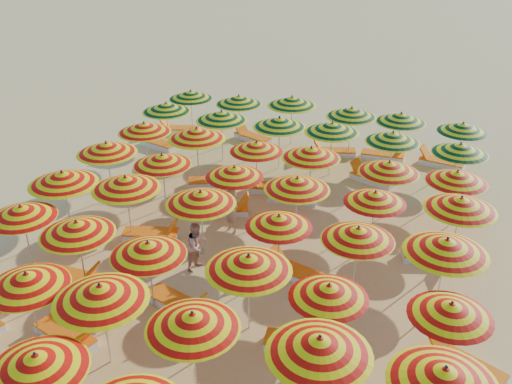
% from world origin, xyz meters
% --- Properties ---
extents(ground, '(120.00, 120.00, 0.00)m').
position_xyz_m(ground, '(0.00, 0.00, 0.00)').
color(ground, '#E6B666').
rests_on(ground, ground).
extents(umbrella_2, '(2.37, 2.37, 2.06)m').
position_xyz_m(umbrella_2, '(-1.28, -7.79, 1.81)').
color(umbrella_2, silver).
rests_on(umbrella_2, ground).
extents(umbrella_7, '(1.96, 1.96, 2.04)m').
position_xyz_m(umbrella_7, '(-3.22, -5.74, 1.80)').
color(umbrella_7, silver).
rests_on(umbrella_7, ground).
extents(umbrella_8, '(2.64, 2.64, 2.22)m').
position_xyz_m(umbrella_8, '(-1.25, -5.74, 1.95)').
color(umbrella_8, silver).
rests_on(umbrella_8, ground).
extents(umbrella_9, '(2.58, 2.58, 2.10)m').
position_xyz_m(umbrella_9, '(0.95, -5.77, 1.85)').
color(umbrella_9, silver).
rests_on(umbrella_9, ground).
extents(umbrella_10, '(2.55, 2.55, 2.21)m').
position_xyz_m(umbrella_10, '(3.56, -5.68, 1.95)').
color(umbrella_10, silver).
rests_on(umbrella_10, ground).
extents(umbrella_11, '(2.12, 2.12, 2.17)m').
position_xyz_m(umbrella_11, '(5.84, -5.62, 1.91)').
color(umbrella_11, silver).
rests_on(umbrella_11, ground).
extents(umbrella_12, '(2.32, 2.32, 2.03)m').
position_xyz_m(umbrella_12, '(-5.54, -3.21, 1.78)').
color(umbrella_12, silver).
rests_on(umbrella_12, ground).
extents(umbrella_13, '(2.49, 2.49, 2.11)m').
position_xyz_m(umbrella_13, '(-3.49, -3.50, 1.86)').
color(umbrella_13, silver).
rests_on(umbrella_13, ground).
extents(umbrella_14, '(2.52, 2.52, 2.04)m').
position_xyz_m(umbrella_14, '(-1.31, -3.64, 1.79)').
color(umbrella_14, silver).
rests_on(umbrella_14, ground).
extents(umbrella_15, '(2.09, 2.09, 2.20)m').
position_xyz_m(umbrella_15, '(1.31, -3.55, 1.93)').
color(umbrella_15, silver).
rests_on(umbrella_15, ground).
extents(umbrella_16, '(2.40, 2.40, 1.93)m').
position_xyz_m(umbrella_16, '(3.26, -3.64, 1.69)').
color(umbrella_16, silver).
rests_on(umbrella_16, ground).
extents(umbrella_17, '(2.35, 2.35, 1.93)m').
position_xyz_m(umbrella_17, '(5.85, -3.38, 1.70)').
color(umbrella_17, silver).
rests_on(umbrella_17, ground).
extents(umbrella_18, '(2.17, 2.17, 2.23)m').
position_xyz_m(umbrella_18, '(-5.56, -1.32, 1.96)').
color(umbrella_18, silver).
rests_on(umbrella_18, ground).
extents(umbrella_19, '(2.75, 2.75, 2.21)m').
position_xyz_m(umbrella_19, '(-3.62, -0.91, 1.94)').
color(umbrella_19, silver).
rests_on(umbrella_19, ground).
extents(umbrella_20, '(2.40, 2.40, 2.16)m').
position_xyz_m(umbrella_20, '(-1.15, -0.93, 1.90)').
color(umbrella_20, silver).
rests_on(umbrella_20, ground).
extents(umbrella_21, '(2.28, 2.28, 1.95)m').
position_xyz_m(umbrella_21, '(1.26, -1.11, 1.72)').
color(umbrella_21, silver).
rests_on(umbrella_21, ground).
extents(umbrella_22, '(2.21, 2.21, 2.05)m').
position_xyz_m(umbrella_22, '(3.42, -1.16, 1.80)').
color(umbrella_22, silver).
rests_on(umbrella_22, ground).
extents(umbrella_23, '(2.47, 2.47, 2.21)m').
position_xyz_m(umbrella_23, '(5.59, -1.22, 1.95)').
color(umbrella_23, silver).
rests_on(umbrella_23, ground).
extents(umbrella_24, '(2.56, 2.56, 2.19)m').
position_xyz_m(umbrella_24, '(-5.69, 1.21, 1.93)').
color(umbrella_24, silver).
rests_on(umbrella_24, ground).
extents(umbrella_25, '(2.01, 2.01, 2.05)m').
position_xyz_m(umbrella_25, '(-3.58, 1.23, 1.81)').
color(umbrella_25, silver).
rests_on(umbrella_25, ground).
extents(umbrella_26, '(2.10, 2.10, 1.99)m').
position_xyz_m(umbrella_26, '(-1.03, 1.29, 1.75)').
color(umbrella_26, silver).
rests_on(umbrella_26, ground).
extents(umbrella_27, '(2.06, 2.06, 2.13)m').
position_xyz_m(umbrella_27, '(1.15, 0.94, 1.88)').
color(umbrella_27, silver).
rests_on(umbrella_27, ground).
extents(umbrella_28, '(2.00, 2.00, 1.95)m').
position_xyz_m(umbrella_28, '(3.46, 1.18, 1.72)').
color(umbrella_28, silver).
rests_on(umbrella_28, ground).
extents(umbrella_29, '(2.29, 2.29, 2.16)m').
position_xyz_m(umbrella_29, '(5.82, 1.28, 1.90)').
color(umbrella_29, silver).
rests_on(umbrella_29, ground).
extents(umbrella_30, '(2.48, 2.48, 2.12)m').
position_xyz_m(umbrella_30, '(-5.57, 3.51, 1.87)').
color(umbrella_30, silver).
rests_on(umbrella_30, ground).
extents(umbrella_31, '(2.70, 2.70, 2.24)m').
position_xyz_m(umbrella_31, '(-3.34, 3.39, 1.97)').
color(umbrella_31, silver).
rests_on(umbrella_31, ground).
extents(umbrella_32, '(1.96, 1.96, 2.00)m').
position_xyz_m(umbrella_32, '(-1.08, 3.45, 1.76)').
color(umbrella_32, silver).
rests_on(umbrella_32, ground).
extents(umbrella_33, '(2.64, 2.64, 2.11)m').
position_xyz_m(umbrella_33, '(0.92, 3.39, 1.86)').
color(umbrella_33, silver).
rests_on(umbrella_33, ground).
extents(umbrella_34, '(2.06, 2.06, 2.08)m').
position_xyz_m(umbrella_34, '(3.55, 3.19, 1.83)').
color(umbrella_34, silver).
rests_on(umbrella_34, ground).
extents(umbrella_35, '(2.42, 2.42, 2.04)m').
position_xyz_m(umbrella_35, '(5.63, 3.29, 1.79)').
color(umbrella_35, silver).
rests_on(umbrella_35, ground).
extents(umbrella_36, '(2.48, 2.48, 2.12)m').
position_xyz_m(umbrella_36, '(-5.91, 5.86, 1.87)').
color(umbrella_36, silver).
rests_on(umbrella_36, ground).
extents(umbrella_37, '(2.10, 2.10, 2.15)m').
position_xyz_m(umbrella_37, '(-3.34, 5.62, 1.89)').
color(umbrella_37, silver).
rests_on(umbrella_37, ground).
extents(umbrella_38, '(2.49, 2.49, 2.17)m').
position_xyz_m(umbrella_38, '(-0.96, 5.69, 1.91)').
color(umbrella_38, silver).
rests_on(umbrella_38, ground).
extents(umbrella_39, '(2.39, 2.39, 2.18)m').
position_xyz_m(umbrella_39, '(1.05, 5.81, 1.92)').
color(umbrella_39, silver).
rests_on(umbrella_39, ground).
extents(umbrella_40, '(2.20, 2.20, 2.09)m').
position_xyz_m(umbrella_40, '(3.28, 5.82, 1.84)').
color(umbrella_40, silver).
rests_on(umbrella_40, ground).
extents(umbrella_41, '(2.42, 2.42, 2.06)m').
position_xyz_m(umbrella_41, '(5.62, 5.64, 1.81)').
color(umbrella_41, silver).
rests_on(umbrella_41, ground).
extents(umbrella_42, '(2.39, 2.39, 2.05)m').
position_xyz_m(umbrella_42, '(-5.81, 7.91, 1.81)').
color(umbrella_42, silver).
rests_on(umbrella_42, ground).
extents(umbrella_43, '(2.16, 2.16, 2.10)m').
position_xyz_m(umbrella_43, '(-3.49, 7.83, 1.85)').
color(umbrella_43, silver).
rests_on(umbrella_43, ground).
extents(umbrella_44, '(2.57, 2.57, 2.20)m').
position_xyz_m(umbrella_44, '(-1.24, 8.19, 1.94)').
color(umbrella_44, silver).
rests_on(umbrella_44, ground).
extents(umbrella_45, '(2.15, 2.15, 2.15)m').
position_xyz_m(umbrella_45, '(1.36, 7.82, 1.89)').
color(umbrella_45, silver).
rests_on(umbrella_45, ground).
extents(umbrella_46, '(2.39, 2.39, 2.09)m').
position_xyz_m(umbrella_46, '(3.29, 8.01, 1.84)').
color(umbrella_46, silver).
rests_on(umbrella_46, ground).
extents(umbrella_47, '(2.35, 2.35, 2.00)m').
position_xyz_m(umbrella_47, '(5.61, 7.94, 1.76)').
color(umbrella_47, silver).
rests_on(umbrella_47, ground).
extents(lounger_5, '(1.82, 1.03, 0.69)m').
position_xyz_m(lounger_5, '(-2.62, -5.51, 0.15)').
color(lounger_5, white).
rests_on(lounger_5, ground).
extents(lounger_7, '(1.75, 0.64, 0.69)m').
position_xyz_m(lounger_7, '(-3.99, -3.46, 0.15)').
color(lounger_7, white).
rests_on(lounger_7, ground).
extents(lounger_8, '(1.83, 1.04, 0.69)m').
position_xyz_m(lounger_8, '(-0.71, -3.47, 0.15)').
color(lounger_8, white).
rests_on(lounger_8, ground).
extents(lounger_9, '(1.79, 0.81, 0.69)m').
position_xyz_m(lounger_9, '(2.76, -3.80, 0.15)').
color(lounger_9, white).
rests_on(lounger_9, ground).
extents(lounger_10, '(1.82, 1.24, 0.69)m').
position_xyz_m(lounger_10, '(6.36, -3.20, 0.15)').
color(lounger_10, white).
rests_on(lounger_10, ground).
extents(lounger_11, '(1.82, 0.94, 0.69)m').
position_xyz_m(lounger_11, '(-4.97, -1.42, 0.15)').
color(lounger_11, white).
rests_on(lounger_11, ground).
extents(lounger_12, '(1.83, 1.07, 0.69)m').
position_xyz_m(lounger_12, '(-3.02, -0.68, 0.15)').
color(lounger_12, white).
rests_on(lounger_12, ground).
extents(lounger_13, '(1.82, 1.00, 0.69)m').
position_xyz_m(lounger_13, '(1.76, -1.08, 0.15)').
color(lounger_13, white).
rests_on(lounger_13, ground).
extents(lounger_14, '(1.82, 1.20, 0.69)m').
position_xyz_m(lounger_14, '(-1.53, 1.55, 0.15)').
color(lounger_14, white).
rests_on(lounger_14, ground).
extents(lounger_15, '(1.83, 1.09, 0.69)m').
position_xyz_m(lounger_15, '(5.32, 1.15, 0.15)').
color(lounger_15, white).
rests_on(lounger_15, ground).
extents(lounger_16, '(1.82, 1.25, 0.69)m').
position_xyz_m(lounger_16, '(-2.75, 3.37, 0.15)').
color(lounger_16, white).
rests_on(lounger_16, ground).
extents(lounger_17, '(1.82, 0.97, 0.69)m').
position_xyz_m(lounger_17, '(-0.57, 3.65, 0.15)').
color(lounger_17, white).
rests_on(lounger_17, ground).
extents(lounger_18, '(1.80, 0.84, 0.69)m').
position_xyz_m(lounger_18, '(0.42, 3.22, 0.15)').
color(lounger_18, white).
rests_on(lounger_18, ground).
extents(lounger_19, '(1.82, 0.99, 0.69)m').
position_xyz_m(lounger_19, '(-6.51, 5.95, 0.15)').
color(lounger_19, white).
rests_on(lounger_19, ground).
extents(lounger_20, '(1.82, 1.17, 0.69)m').
position_xyz_m(lounger_20, '(2.69, 5.72, 0.15)').
color(lounger_20, white).
rests_on(lounger_20, ground).
extents(lounger_21, '(1.83, 1.06, 0.69)m').
position_xyz_m(lounger_21, '(-6.40, 7.77, 0.15)').
color(lounger_21, white).
rests_on(lounger_21, ground).
extents(lounger_22, '(1.83, 1.14, 0.69)m').
position_xyz_m(lounger_22, '(-2.99, 8.04, 0.15)').
color(lounger_22, white).
rests_on(lounger_22, ground).
extents(lounger_23, '(1.83, 1.07, 0.69)m').
position_xyz_m(lounger_23, '(0.77, 7.66, 0.15)').
color(lounger_23, white).
rests_on(lounger_23, ground).
extents(lounger_24, '(1.76, 0.66, 0.69)m').
position_xyz_m(lounger_24, '(2.79, 8.01, 0.15)').
color(lounger_24, white).
rests_on(lounger_24, ground).
extents(lounger_25, '(1.81, 0.89, 0.69)m').
position_xyz_m(lounger_25, '(5.01, 8.11, 0.15)').
color(lounger_25, white).
rests_on(lounger_25, ground).
extents(beachgoer_b, '(0.72, 0.83, 1.46)m').
position_xyz_m(beachgoer_b, '(-0.98, -1.64, 0.73)').
color(beachgoer_b, tan).
rests_on(beachgoer_b, ground).
extents(beachgoer_a, '(0.66, 0.56, 1.53)m').
position_xyz_m(beachgoer_a, '(-0.84, 0.54, 0.76)').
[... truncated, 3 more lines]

